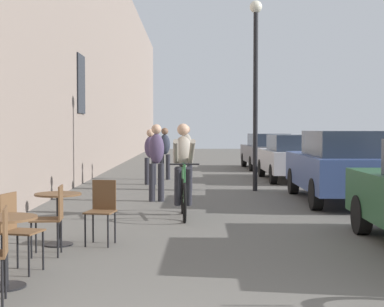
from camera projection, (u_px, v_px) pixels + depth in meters
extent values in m
cube|color=gray|center=(74.00, 36.00, 17.16)|extent=(0.50, 68.00, 8.74)
cube|color=black|center=(81.00, 84.00, 16.82)|extent=(0.04, 1.10, 1.70)
cylinder|color=black|center=(6.00, 286.00, 5.91)|extent=(0.40, 0.40, 0.02)
cylinder|color=black|center=(6.00, 252.00, 5.89)|extent=(0.05, 0.05, 0.67)
cylinder|color=brown|center=(5.00, 218.00, 5.88)|extent=(0.64, 0.64, 0.02)
cylinder|color=black|center=(43.00, 250.00, 6.62)|extent=(0.02, 0.02, 0.45)
cylinder|color=black|center=(29.00, 256.00, 6.31)|extent=(0.02, 0.02, 0.45)
cylinder|color=black|center=(18.00, 249.00, 6.70)|extent=(0.02, 0.02, 0.45)
cylinder|color=black|center=(2.00, 255.00, 6.39)|extent=(0.02, 0.02, 0.45)
cube|color=brown|center=(23.00, 232.00, 6.50)|extent=(0.46, 0.46, 0.02)
cube|color=brown|center=(8.00, 212.00, 6.53)|extent=(0.10, 0.34, 0.42)
cylinder|color=black|center=(2.00, 284.00, 5.18)|extent=(0.02, 0.02, 0.45)
cylinder|color=black|center=(5.00, 275.00, 5.49)|extent=(0.02, 0.02, 0.45)
cube|color=brown|center=(5.00, 230.00, 5.32)|extent=(0.09, 0.34, 0.42)
cylinder|color=black|center=(59.00, 244.00, 8.05)|extent=(0.40, 0.40, 0.02)
cylinder|color=black|center=(58.00, 219.00, 8.04)|extent=(0.05, 0.05, 0.67)
cylinder|color=brown|center=(58.00, 194.00, 8.02)|extent=(0.64, 0.64, 0.02)
cylinder|color=black|center=(31.00, 241.00, 7.21)|extent=(0.02, 0.02, 0.45)
cylinder|color=black|center=(36.00, 236.00, 7.53)|extent=(0.02, 0.02, 0.45)
cylinder|color=black|center=(58.00, 240.00, 7.24)|extent=(0.02, 0.02, 0.45)
cylinder|color=black|center=(61.00, 235.00, 7.56)|extent=(0.02, 0.02, 0.45)
cube|color=brown|center=(46.00, 219.00, 7.37)|extent=(0.41, 0.41, 0.02)
cube|color=brown|center=(61.00, 202.00, 7.38)|extent=(0.05, 0.34, 0.42)
cylinder|color=black|center=(108.00, 231.00, 7.86)|extent=(0.02, 0.02, 0.45)
cylinder|color=black|center=(85.00, 231.00, 7.91)|extent=(0.02, 0.02, 0.45)
cylinder|color=black|center=(115.00, 227.00, 8.18)|extent=(0.02, 0.02, 0.45)
cylinder|color=black|center=(93.00, 227.00, 8.23)|extent=(0.02, 0.02, 0.45)
cube|color=brown|center=(100.00, 212.00, 8.04)|extent=(0.44, 0.44, 0.02)
cube|color=brown|center=(104.00, 195.00, 8.21)|extent=(0.34, 0.08, 0.42)
torus|color=black|center=(185.00, 203.00, 10.02)|extent=(0.08, 0.71, 0.71)
torus|color=black|center=(183.00, 196.00, 11.07)|extent=(0.08, 0.71, 0.71)
cylinder|color=#2D6B38|center=(183.00, 182.00, 10.96)|extent=(0.04, 0.22, 0.58)
cylinder|color=#2D6B38|center=(184.00, 166.00, 10.45)|extent=(0.07, 0.83, 0.14)
cylinder|color=#2D6B38|center=(184.00, 184.00, 10.03)|extent=(0.04, 0.09, 0.67)
cylinder|color=#2D6B38|center=(183.00, 197.00, 10.57)|extent=(0.08, 1.00, 0.12)
cylinder|color=black|center=(184.00, 164.00, 10.04)|extent=(0.52, 0.05, 0.03)
ellipsoid|color=black|center=(183.00, 165.00, 10.86)|extent=(0.12, 0.24, 0.06)
ellipsoid|color=#9E9384|center=(183.00, 151.00, 10.77)|extent=(0.35, 0.36, 0.59)
sphere|color=tan|center=(183.00, 129.00, 10.71)|extent=(0.22, 0.22, 0.22)
cylinder|color=#26262D|center=(189.00, 186.00, 10.72)|extent=(0.15, 0.40, 0.75)
cylinder|color=#26262D|center=(178.00, 186.00, 10.72)|extent=(0.15, 0.40, 0.75)
cylinder|color=#9E9384|center=(192.00, 152.00, 10.39)|extent=(0.14, 0.75, 0.48)
cylinder|color=#9E9384|center=(176.00, 152.00, 10.37)|extent=(0.10, 0.75, 0.48)
cylinder|color=#26262D|center=(152.00, 183.00, 12.89)|extent=(0.14, 0.14, 0.84)
cylinder|color=#26262D|center=(161.00, 183.00, 12.90)|extent=(0.14, 0.14, 0.84)
ellipsoid|color=#4C3D5B|center=(156.00, 149.00, 12.86)|extent=(0.36, 0.26, 0.67)
sphere|color=tan|center=(156.00, 129.00, 12.85)|extent=(0.22, 0.22, 0.22)
cylinder|color=#26262D|center=(190.00, 175.00, 15.19)|extent=(0.14, 0.14, 0.84)
cylinder|color=#26262D|center=(182.00, 175.00, 15.20)|extent=(0.14, 0.14, 0.84)
ellipsoid|color=#9E9384|center=(186.00, 146.00, 15.16)|extent=(0.35, 0.25, 0.66)
sphere|color=#A57A5B|center=(186.00, 129.00, 15.14)|extent=(0.22, 0.22, 0.22)
cylinder|color=#26262D|center=(154.00, 171.00, 16.83)|extent=(0.14, 0.14, 0.78)
cylinder|color=#26262D|center=(147.00, 171.00, 16.80)|extent=(0.14, 0.14, 0.78)
ellipsoid|color=#4C3D5B|center=(150.00, 147.00, 16.78)|extent=(0.37, 0.28, 0.62)
sphere|color=tan|center=(150.00, 133.00, 16.77)|extent=(0.22, 0.22, 0.22)
cylinder|color=#26262D|center=(162.00, 167.00, 18.48)|extent=(0.14, 0.14, 0.80)
cylinder|color=#26262D|center=(168.00, 167.00, 18.47)|extent=(0.14, 0.14, 0.80)
ellipsoid|color=#2D3342|center=(165.00, 144.00, 18.45)|extent=(0.36, 0.26, 0.64)
sphere|color=brown|center=(165.00, 131.00, 18.43)|extent=(0.22, 0.22, 0.22)
cylinder|color=black|center=(255.00, 102.00, 14.98)|extent=(0.12, 0.12, 4.60)
sphere|color=silver|center=(256.00, 7.00, 14.88)|extent=(0.32, 0.32, 0.32)
cylinder|color=black|center=(361.00, 215.00, 8.88)|extent=(0.21, 0.60, 0.60)
cube|color=#384C84|center=(341.00, 171.00, 12.92)|extent=(1.94, 4.45, 0.72)
cube|color=#283342|center=(347.00, 143.00, 12.36)|extent=(1.59, 2.42, 0.53)
cylinder|color=black|center=(293.00, 181.00, 14.40)|extent=(0.22, 0.64, 0.64)
cylinder|color=black|center=(361.00, 181.00, 14.37)|extent=(0.22, 0.64, 0.64)
cylinder|color=black|center=(316.00, 194.00, 11.50)|extent=(0.22, 0.64, 0.64)
cube|color=#B7B7BC|center=(291.00, 160.00, 18.29)|extent=(1.68, 4.04, 0.66)
cube|color=#283342|center=(294.00, 143.00, 17.79)|extent=(1.41, 2.18, 0.49)
cylinder|color=black|center=(262.00, 168.00, 19.63)|extent=(0.19, 0.58, 0.58)
cylinder|color=black|center=(306.00, 168.00, 19.64)|extent=(0.19, 0.58, 0.58)
cylinder|color=black|center=(273.00, 174.00, 16.97)|extent=(0.19, 0.58, 0.58)
cylinder|color=black|center=(325.00, 174.00, 16.99)|extent=(0.19, 0.58, 0.58)
cube|color=#595960|center=(266.00, 154.00, 23.51)|extent=(1.74, 4.04, 0.65)
cube|color=#283342|center=(268.00, 140.00, 23.01)|extent=(1.44, 2.19, 0.48)
cylinder|color=black|center=(244.00, 160.00, 24.82)|extent=(0.20, 0.58, 0.58)
cylinder|color=black|center=(279.00, 160.00, 24.86)|extent=(0.20, 0.58, 0.58)
cylinder|color=black|center=(252.00, 164.00, 22.18)|extent=(0.20, 0.58, 0.58)
cylinder|color=black|center=(291.00, 164.00, 22.22)|extent=(0.20, 0.58, 0.58)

